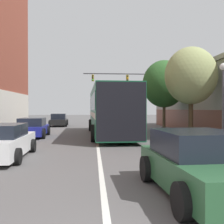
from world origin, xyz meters
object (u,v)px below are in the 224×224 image
hatchback_foreground (200,164)px  street_lamp (223,98)px  parked_car_left_near (59,120)px  bus (110,109)px  parked_car_left_mid (33,128)px  street_tree_near (191,76)px  street_tree_far (164,84)px  traffic_signal_gantry (128,86)px  parked_car_left_far (2,142)px

hatchback_foreground → street_lamp: size_ratio=1.00×
parked_car_left_near → street_lamp: size_ratio=1.11×
bus → parked_car_left_near: bearing=23.4°
parked_car_left_near → parked_car_left_mid: size_ratio=1.13×
bus → parked_car_left_mid: 5.45m
street_tree_near → street_tree_far: 6.34m
parked_car_left_mid → traffic_signal_gantry: traffic_signal_gantry is taller
parked_car_left_mid → street_lamp: street_lamp is taller
parked_car_left_near → parked_car_left_mid: parked_car_left_near is taller
parked_car_left_far → street_tree_near: (9.39, 5.25, 3.26)m
parked_car_left_far → street_lamp: bearing=-84.0°
street_lamp → street_tree_near: (-0.01, 3.95, 1.48)m
bus → traffic_signal_gantry: (2.99, 13.16, 2.82)m
hatchback_foreground → street_tree_far: size_ratio=0.66×
traffic_signal_gantry → hatchback_foreground: bearing=-94.0°
bus → street_lamp: street_lamp is taller
parked_car_left_far → street_lamp: (9.40, 1.30, 1.78)m
parked_car_left_far → traffic_signal_gantry: bearing=-21.5°
traffic_signal_gantry → street_tree_near: 16.40m
parked_car_left_mid → parked_car_left_far: (0.59, -7.64, 0.01)m
bus → parked_car_left_near: bus is taller
parked_car_left_mid → street_tree_far: street_tree_far is taller
hatchback_foreground → street_tree_near: bearing=-22.9°
parked_car_left_far → traffic_signal_gantry: size_ratio=0.55×
traffic_signal_gantry → street_tree_near: size_ratio=1.37×
bus → street_lamp: bearing=-148.2°
bus → street_tree_near: 6.02m
parked_car_left_near → traffic_signal_gantry: traffic_signal_gantry is taller
parked_car_left_near → street_tree_near: (9.70, -13.65, 3.24)m
bus → street_tree_near: size_ratio=2.08×
parked_car_left_near → traffic_signal_gantry: size_ratio=0.57×
parked_car_left_near → traffic_signal_gantry: bearing=-74.7°
hatchback_foreground → parked_car_left_far: 7.44m
parked_car_left_mid → parked_car_left_near: bearing=-3.7°
parked_car_left_near → street_tree_far: (9.78, -7.31, 3.35)m
street_tree_near → parked_car_left_far: bearing=-150.8°
traffic_signal_gantry → street_tree_far: bearing=-79.7°
parked_car_left_far → street_tree_far: size_ratio=0.71×
parked_car_left_far → street_lamp: street_lamp is taller
parked_car_left_near → traffic_signal_gantry: 9.31m
hatchback_foreground → street_tree_far: street_tree_far is taller
parked_car_left_near → street_tree_far: 12.66m
bus → hatchback_foreground: bearing=-176.8°
parked_car_left_mid → street_lamp: 11.96m
hatchback_foreground → traffic_signal_gantry: size_ratio=0.51×
hatchback_foreground → bus: bearing=2.1°
bus → parked_car_left_far: bus is taller
street_tree_far → street_tree_near: bearing=-90.8°
street_lamp → traffic_signal_gantry: bearing=94.9°
parked_car_left_near → street_tree_far: street_tree_far is taller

